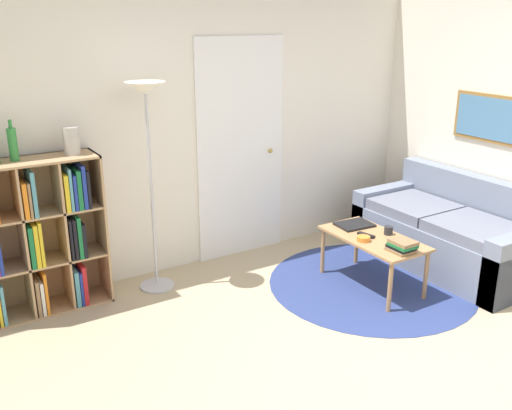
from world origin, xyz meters
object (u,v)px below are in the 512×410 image
coffee_table (373,243)px  bottle_right (13,144)px  bookshelf (40,236)px  cup (388,230)px  laptop (354,225)px  bowl (363,239)px  vase_on_shelf (71,141)px  floor_lamp (147,119)px  couch (451,234)px

coffee_table → bottle_right: bottle_right is taller
bookshelf → cup: bookshelf is taller
laptop → bowl: size_ratio=2.96×
bowl → bottle_right: bottle_right is taller
vase_on_shelf → bottle_right: bearing=176.0°
vase_on_shelf → cup: bearing=-25.1°
floor_lamp → bowl: 2.01m
couch → cup: size_ratio=23.03×
cup → vase_on_shelf: size_ratio=0.35×
laptop → cup: cup is taller
coffee_table → bottle_right: 2.95m
bottle_right → bowl: bearing=-24.5°
floor_lamp → laptop: (1.63, -0.67, -0.99)m
bookshelf → bowl: size_ratio=11.09×
floor_lamp → cup: size_ratio=23.64×
couch → vase_on_shelf: 3.46m
laptop → bowl: (-0.18, -0.31, 0.01)m
bottle_right → vase_on_shelf: size_ratio=1.41×
bookshelf → couch: (3.43, -1.09, -0.33)m
bowl → vase_on_shelf: 2.45m
coffee_table → cup: 0.17m
bookshelf → laptop: size_ratio=3.75×
floor_lamp → couch: (2.54, -0.99, -1.17)m
bookshelf → vase_on_shelf: (0.31, -0.00, 0.71)m
laptop → vase_on_shelf: bearing=160.8°
laptop → bottle_right: size_ratio=1.09×
bowl → cup: (0.28, -0.00, 0.02)m
cup → floor_lamp: bearing=150.5°
bookshelf → vase_on_shelf: 0.77m
floor_lamp → bottle_right: (-0.98, 0.13, -0.11)m
floor_lamp → bottle_right: bearing=172.5°
coffee_table → bowl: bearing=-170.9°
bowl → cup: size_ratio=1.50×
bottle_right → vase_on_shelf: bearing=-4.0°
bottle_right → vase_on_shelf: 0.41m
vase_on_shelf → couch: bearing=-19.3°
laptop → coffee_table: bearing=-97.8°
laptop → vase_on_shelf: vase_on_shelf is taller
laptop → bottle_right: bearing=163.1°
couch → laptop: 0.99m
bookshelf → floor_lamp: floor_lamp is taller
floor_lamp → cup: bearing=-29.5°
floor_lamp → laptop: size_ratio=5.35×
cup → vase_on_shelf: 2.68m
coffee_table → bottle_right: size_ratio=3.09×
cup → bookshelf: bearing=157.5°
bookshelf → bowl: 2.58m
floor_lamp → bottle_right: floor_lamp is taller
laptop → vase_on_shelf: 2.49m
couch → laptop: bearing=160.4°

